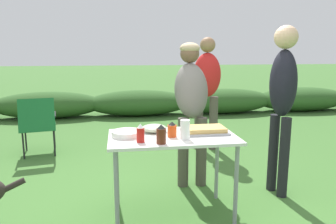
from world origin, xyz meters
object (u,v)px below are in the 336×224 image
standing_person_in_red_jacket (191,97)px  standing_person_in_olive_jacket (282,93)px  bbq_sauce_bottle (161,135)px  ketchup_bottle (140,133)px  folding_table (173,144)px  plate_stack (127,134)px  hot_sauce_bottle (172,130)px  camp_chair_green_behind_table (38,123)px  standing_person_with_beanie (207,84)px  paper_cup_stack (185,130)px  food_tray (205,130)px  mixing_bowl (154,128)px

standing_person_in_red_jacket → standing_person_in_olive_jacket: 0.94m
bbq_sauce_bottle → ketchup_bottle: size_ratio=1.03×
folding_table → standing_person_in_red_jacket: 0.85m
plate_stack → bbq_sauce_bottle: (0.26, -0.26, 0.05)m
hot_sauce_bottle → standing_person_in_red_jacket: bearing=66.4°
bbq_sauce_bottle → ketchup_bottle: bbq_sauce_bottle is taller
plate_stack → camp_chair_green_behind_table: camp_chair_green_behind_table is taller
plate_stack → standing_person_with_beanie: standing_person_with_beanie is taller
paper_cup_stack → hot_sauce_bottle: 0.13m
paper_cup_stack → camp_chair_green_behind_table: size_ratio=0.20×
folding_table → food_tray: size_ratio=2.74×
mixing_bowl → standing_person_in_red_jacket: standing_person_in_red_jacket is taller
food_tray → mixing_bowl: mixing_bowl is taller
standing_person_in_red_jacket → standing_person_in_olive_jacket: (0.83, -0.43, 0.09)m
paper_cup_stack → standing_person_with_beanie: standing_person_with_beanie is taller
bbq_sauce_bottle → food_tray: bearing=33.0°
plate_stack → mixing_bowl: 0.28m
food_tray → hot_sauce_bottle: (-0.31, -0.09, 0.04)m
hot_sauce_bottle → standing_person_with_beanie: 2.14m
plate_stack → camp_chair_green_behind_table: 2.27m
standing_person_with_beanie → paper_cup_stack: bearing=-97.9°
bbq_sauce_bottle → ketchup_bottle: bearing=157.3°
plate_stack → camp_chair_green_behind_table: (-1.18, 1.92, -0.30)m
bbq_sauce_bottle → standing_person_in_red_jacket: bearing=64.7°
plate_stack → standing_person_in_olive_jacket: bearing=9.6°
folding_table → standing_person_with_beanie: (0.82, 1.92, 0.32)m
food_tray → folding_table: bearing=-170.8°
plate_stack → bbq_sauce_bottle: 0.38m
bbq_sauce_bottle → folding_table: bearing=60.6°
paper_cup_stack → standing_person_in_red_jacket: size_ratio=0.11×
hot_sauce_bottle → camp_chair_green_behind_table: bearing=128.1°
folding_table → hot_sauce_bottle: hot_sauce_bottle is taller
paper_cup_stack → standing_person_in_red_jacket: standing_person_in_red_jacket is taller
standing_person_in_red_jacket → paper_cup_stack: bearing=-103.5°
bbq_sauce_bottle → standing_person_with_beanie: (0.95, 2.15, 0.17)m
paper_cup_stack → standing_person_with_beanie: 2.19m
folding_table → paper_cup_stack: (0.08, -0.13, 0.16)m
hot_sauce_bottle → ketchup_bottle: 0.30m
food_tray → standing_person_in_red_jacket: size_ratio=0.26×
folding_table → paper_cup_stack: size_ratio=6.72×
food_tray → standing_person_in_red_jacket: (0.03, 0.68, 0.20)m
standing_person_in_red_jacket → hot_sauce_bottle: bearing=-111.3°
hot_sauce_bottle → standing_person_in_olive_jacket: 1.24m
food_tray → standing_person_with_beanie: 1.96m
folding_table → plate_stack: size_ratio=4.24×
standing_person_in_olive_jacket → plate_stack: bearing=-91.2°
standing_person_in_red_jacket → folding_table: bearing=-111.7°
ketchup_bottle → camp_chair_green_behind_table: ketchup_bottle is taller
bbq_sauce_bottle → hot_sauce_bottle: bbq_sauce_bottle is taller
food_tray → mixing_bowl: size_ratio=1.77×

